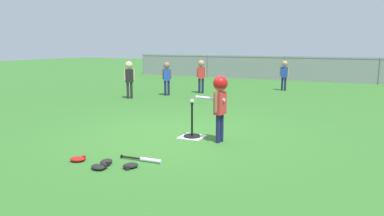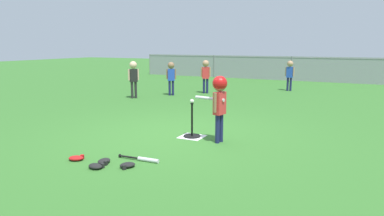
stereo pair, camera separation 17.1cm
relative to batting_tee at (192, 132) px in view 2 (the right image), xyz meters
name	(u,v)px [view 2 (the right image)]	position (x,y,z in m)	size (l,w,h in m)	color
ground_plane	(175,134)	(-0.37, 0.02, -0.10)	(60.00, 60.00, 0.00)	#336B28
home_plate	(192,137)	(0.00, 0.00, -0.10)	(0.44, 0.44, 0.01)	white
batting_tee	(192,132)	(0.00, 0.00, 0.00)	(0.32, 0.32, 0.64)	black
baseball_on_tee	(192,101)	(0.00, 0.00, 0.58)	(0.07, 0.07, 0.07)	white
batter_child	(219,95)	(0.59, -0.11, 0.74)	(0.64, 0.33, 1.18)	#191E4C
fielder_deep_center	(171,74)	(-3.04, 4.49, 0.63)	(0.29, 0.24, 1.13)	#191E4C
fielder_deep_right	(206,72)	(-2.22, 5.48, 0.65)	(0.33, 0.23, 1.17)	#191E4C
fielder_near_right	(133,75)	(-3.79, 3.39, 0.66)	(0.26, 0.28, 1.18)	#262626
fielder_near_left	(290,72)	(0.30, 7.46, 0.62)	(0.33, 0.22, 1.12)	#191E4C
spare_bat_silver	(144,159)	(-0.01, -1.56, -0.07)	(0.68, 0.10, 0.06)	silver
glove_by_plate	(104,161)	(-0.48, -1.90, -0.06)	(0.20, 0.24, 0.07)	black
glove_near_bats	(76,158)	(-0.94, -1.98, -0.06)	(0.26, 0.23, 0.07)	#B21919
glove_tossed_aside	(96,166)	(-0.44, -2.12, -0.06)	(0.24, 0.19, 0.07)	black
glove_outfield_drop	(127,165)	(-0.07, -1.89, -0.06)	(0.26, 0.27, 0.07)	black
outfield_fence	(291,68)	(-0.37, 11.26, 0.52)	(16.06, 0.06, 1.15)	slate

